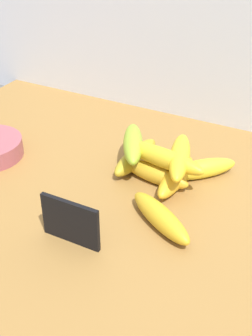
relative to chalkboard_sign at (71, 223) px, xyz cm
name	(u,v)px	position (x,y,z in cm)	size (l,w,h in cm)	color
counter_top	(111,197)	(-1.19, 15.75, -5.36)	(110.00, 76.00, 3.00)	olive
chalkboard_sign	(71,223)	(0.00, 0.00, 0.00)	(11.00, 1.80, 8.40)	black
banana_0	(176,177)	(9.38, 23.85, -1.83)	(15.97, 4.06, 4.06)	gold
banana_1	(161,217)	(11.87, 10.62, -1.84)	(16.30, 4.03, 4.03)	gold
banana_2	(138,157)	(-0.73, 26.88, -1.81)	(16.30, 4.10, 4.10)	#B39A24
banana_3	(155,173)	(5.15, 23.03, -1.83)	(15.32, 4.05, 4.05)	gold
banana_4	(201,169)	(12.93, 29.05, -1.87)	(15.40, 3.97, 3.97)	yellow
banana_5	(162,158)	(6.44, 23.32, 2.15)	(18.76, 3.92, 3.92)	gold
banana_6	(132,143)	(-1.39, 25.40, 2.27)	(15.89, 4.05, 4.05)	#94B82D
banana_7	(180,157)	(9.41, 25.08, 2.22)	(17.40, 4.02, 4.02)	yellow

